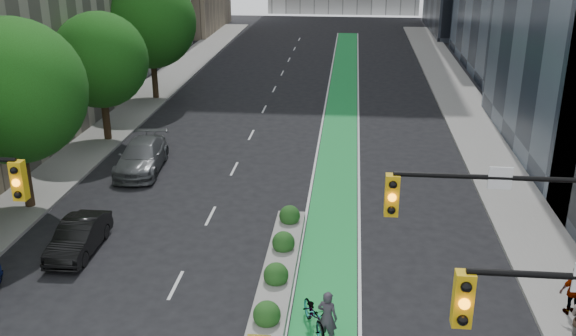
% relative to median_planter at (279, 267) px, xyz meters
% --- Properties ---
extents(sidewalk_left, '(3.60, 90.00, 0.15)m').
position_rel_median_planter_xyz_m(sidewalk_left, '(-13.00, 17.96, -0.30)').
color(sidewalk_left, gray).
rests_on(sidewalk_left, ground).
extents(sidewalk_right, '(3.60, 90.00, 0.15)m').
position_rel_median_planter_xyz_m(sidewalk_right, '(10.60, 17.96, -0.30)').
color(sidewalk_right, gray).
rests_on(sidewalk_right, ground).
extents(bike_lane_paint, '(2.20, 70.00, 0.01)m').
position_rel_median_planter_xyz_m(bike_lane_paint, '(1.80, 22.96, -0.37)').
color(bike_lane_paint, green).
rests_on(bike_lane_paint, ground).
extents(tree_mid, '(6.40, 6.40, 8.78)m').
position_rel_median_planter_xyz_m(tree_mid, '(-12.20, 4.96, 5.20)').
color(tree_mid, black).
rests_on(tree_mid, ground).
extents(tree_midfar, '(5.60, 5.60, 7.76)m').
position_rel_median_planter_xyz_m(tree_midfar, '(-12.20, 14.96, 4.57)').
color(tree_midfar, black).
rests_on(tree_midfar, ground).
extents(tree_far, '(6.60, 6.60, 9.00)m').
position_rel_median_planter_xyz_m(tree_far, '(-12.20, 24.96, 5.32)').
color(tree_far, black).
rests_on(tree_far, ground).
extents(signal_right, '(5.82, 0.51, 7.20)m').
position_rel_median_planter_xyz_m(signal_right, '(7.47, -6.57, 4.43)').
color(signal_right, black).
rests_on(signal_right, ground).
extents(median_planter, '(1.20, 10.26, 1.10)m').
position_rel_median_planter_xyz_m(median_planter, '(0.00, 0.00, 0.00)').
color(median_planter, gray).
rests_on(median_planter, ground).
extents(bicycle, '(1.42, 2.19, 1.09)m').
position_rel_median_planter_xyz_m(bicycle, '(1.51, -3.24, 0.17)').
color(bicycle, gray).
rests_on(bicycle, ground).
extents(cyclist, '(0.77, 0.63, 1.81)m').
position_rel_median_planter_xyz_m(cyclist, '(1.95, -3.88, 0.53)').
color(cyclist, '#35303A').
rests_on(cyclist, ground).
extents(parked_car_left_mid, '(1.47, 4.06, 1.33)m').
position_rel_median_planter_xyz_m(parked_car_left_mid, '(-8.20, 1.10, 0.29)').
color(parked_car_left_mid, black).
rests_on(parked_car_left_mid, ground).
extents(parked_car_left_far, '(2.67, 5.56, 1.56)m').
position_rel_median_planter_xyz_m(parked_car_left_far, '(-8.55, 10.29, 0.41)').
color(parked_car_left_far, '#585B5D').
rests_on(parked_car_left_far, ground).
extents(pedestrian_far, '(1.08, 0.62, 1.74)m').
position_rel_median_planter_xyz_m(pedestrian_far, '(10.02, -1.70, 0.65)').
color(pedestrian_far, gray).
rests_on(pedestrian_far, sidewalk_right).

